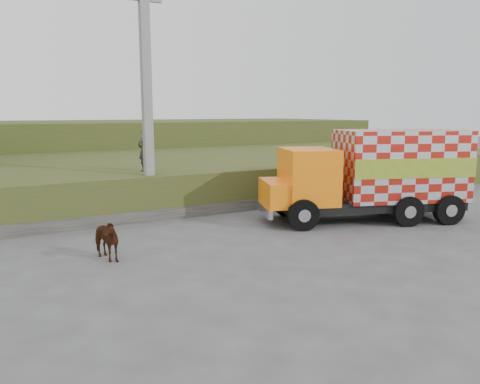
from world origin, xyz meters
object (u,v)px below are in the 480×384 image
cargo_truck (374,174)px  pedestrian (145,150)px  cow (103,239)px  utility_pole (147,98)px

cargo_truck → pedestrian: 8.09m
cargo_truck → cow: size_ratio=5.69×
cargo_truck → cow: 9.07m
utility_pole → pedestrian: (0.20, 1.08, -1.80)m
utility_pole → cargo_truck: (6.52, -3.92, -2.51)m
utility_pole → pedestrian: bearing=79.5°
utility_pole → cargo_truck: bearing=-31.0°
cargo_truck → pedestrian: pedestrian is taller
utility_pole → cargo_truck: size_ratio=1.12×
cargo_truck → pedestrian: size_ratio=4.58×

